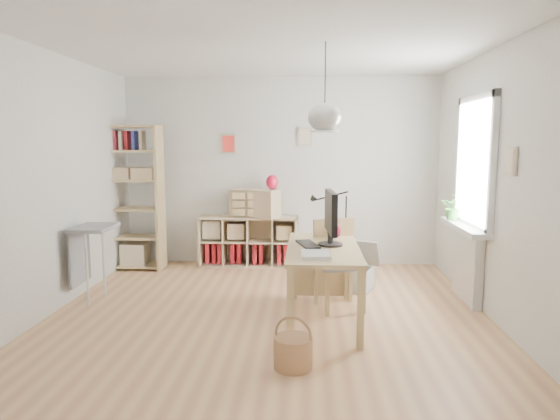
# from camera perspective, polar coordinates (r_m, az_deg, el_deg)

# --- Properties ---
(ground) EXTENTS (4.50, 4.50, 0.00)m
(ground) POSITION_cam_1_polar(r_m,az_deg,el_deg) (5.29, -1.29, -11.78)
(ground) COLOR tan
(ground) RESTS_ON ground
(room_shell) EXTENTS (4.50, 4.50, 4.50)m
(room_shell) POSITION_cam_1_polar(r_m,az_deg,el_deg) (4.83, 5.13, 10.49)
(room_shell) COLOR white
(room_shell) RESTS_ON ground
(window_unit) EXTENTS (0.07, 1.16, 1.46)m
(window_unit) POSITION_cam_1_polar(r_m,az_deg,el_deg) (5.87, 21.46, 5.08)
(window_unit) COLOR white
(window_unit) RESTS_ON ground
(radiator) EXTENTS (0.10, 0.80, 0.80)m
(radiator) POSITION_cam_1_polar(r_m,az_deg,el_deg) (6.01, 20.60, -5.91)
(radiator) COLOR silver
(radiator) RESTS_ON ground
(windowsill) EXTENTS (0.22, 1.20, 0.06)m
(windowsill) POSITION_cam_1_polar(r_m,az_deg,el_deg) (5.91, 20.33, -1.87)
(windowsill) COLOR white
(windowsill) RESTS_ON radiator
(desk) EXTENTS (0.70, 1.50, 0.75)m
(desk) POSITION_cam_1_polar(r_m,az_deg,el_deg) (4.95, 4.95, -5.26)
(desk) COLOR tan
(desk) RESTS_ON ground
(cube_shelf) EXTENTS (1.40, 0.38, 0.72)m
(cube_shelf) POSITION_cam_1_polar(r_m,az_deg,el_deg) (7.25, -3.76, -3.98)
(cube_shelf) COLOR #D4B58B
(cube_shelf) RESTS_ON ground
(tall_bookshelf) EXTENTS (0.80, 0.38, 2.00)m
(tall_bookshelf) POSITION_cam_1_polar(r_m,az_deg,el_deg) (7.22, -16.51, 2.01)
(tall_bookshelf) COLOR tan
(tall_bookshelf) RESTS_ON ground
(side_table) EXTENTS (0.40, 0.55, 0.85)m
(side_table) POSITION_cam_1_polar(r_m,az_deg,el_deg) (5.95, -21.04, -3.43)
(side_table) COLOR gray
(side_table) RESTS_ON ground
(chair) EXTENTS (0.57, 0.57, 0.95)m
(chair) POSITION_cam_1_polar(r_m,az_deg,el_deg) (5.39, 6.62, -5.48)
(chair) COLOR gray
(chair) RESTS_ON ground
(wicker_basket) EXTENTS (0.31, 0.31, 0.42)m
(wicker_basket) POSITION_cam_1_polar(r_m,az_deg,el_deg) (4.07, 1.51, -15.82)
(wicker_basket) COLOR #9E7147
(wicker_basket) RESTS_ON ground
(storage_chest) EXTENTS (0.72, 0.76, 0.56)m
(storage_chest) POSITION_cam_1_polar(r_m,az_deg,el_deg) (6.19, 8.16, -7.17)
(storage_chest) COLOR #B0AFAB
(storage_chest) RESTS_ON ground
(monitor) EXTENTS (0.25, 0.62, 0.54)m
(monitor) POSITION_cam_1_polar(r_m,az_deg,el_deg) (4.94, 5.82, -0.60)
(monitor) COLOR black
(monitor) RESTS_ON desk
(keyboard) EXTENTS (0.26, 0.43, 0.02)m
(keyboard) POSITION_cam_1_polar(r_m,az_deg,el_deg) (4.98, 3.20, -3.93)
(keyboard) COLOR black
(keyboard) RESTS_ON desk
(task_lamp) EXTENTS (0.43, 0.16, 0.46)m
(task_lamp) POSITION_cam_1_polar(r_m,az_deg,el_deg) (5.48, 5.42, 0.32)
(task_lamp) COLOR black
(task_lamp) RESTS_ON desk
(yarn_ball) EXTENTS (0.15, 0.15, 0.15)m
(yarn_ball) POSITION_cam_1_polar(r_m,az_deg,el_deg) (5.36, 6.20, -2.43)
(yarn_ball) COLOR #540B14
(yarn_ball) RESTS_ON desk
(paper_tray) EXTENTS (0.27, 0.33, 0.03)m
(paper_tray) POSITION_cam_1_polar(r_m,az_deg,el_deg) (4.51, 4.10, -5.10)
(paper_tray) COLOR white
(paper_tray) RESTS_ON desk
(drawer_chest) EXTENTS (0.75, 0.56, 0.39)m
(drawer_chest) POSITION_cam_1_polar(r_m,az_deg,el_deg) (7.10, -2.86, 0.82)
(drawer_chest) COLOR #D4B58B
(drawer_chest) RESTS_ON cube_shelf
(red_vase) EXTENTS (0.17, 0.17, 0.21)m
(red_vase) POSITION_cam_1_polar(r_m,az_deg,el_deg) (7.05, -0.91, 3.20)
(red_vase) COLOR maroon
(red_vase) RESTS_ON drawer_chest
(potted_plant) EXTENTS (0.34, 0.32, 0.31)m
(potted_plant) POSITION_cam_1_polar(r_m,az_deg,el_deg) (6.21, 19.29, 0.32)
(potted_plant) COLOR #30712A
(potted_plant) RESTS_ON windowsill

